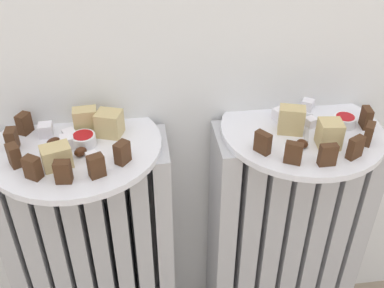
{
  "coord_description": "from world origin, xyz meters",
  "views": [
    {
      "loc": [
        -0.09,
        -0.41,
        1.06
      ],
      "look_at": [
        0.0,
        0.28,
        0.58
      ],
      "focal_mm": 42.37,
      "sensor_mm": 36.0,
      "label": 1
    }
  ],
  "objects_px": {
    "plate_left": "(77,146)",
    "plate_right": "(301,130)",
    "radiator_right": "(283,241)",
    "jam_bowl_left": "(84,139)",
    "fork": "(307,125)",
    "jam_bowl_right": "(345,120)",
    "radiator_left": "(97,260)"
  },
  "relations": [
    {
      "from": "radiator_right",
      "to": "plate_right",
      "type": "bearing_deg",
      "value": -146.31
    },
    {
      "from": "plate_left",
      "to": "plate_right",
      "type": "bearing_deg",
      "value": 0.0
    },
    {
      "from": "radiator_left",
      "to": "radiator_right",
      "type": "xyz_separation_m",
      "value": [
        0.42,
        0.0,
        -0.0
      ]
    },
    {
      "from": "radiator_right",
      "to": "plate_right",
      "type": "xyz_separation_m",
      "value": [
        -0.0,
        -0.0,
        0.3
      ]
    },
    {
      "from": "plate_left",
      "to": "fork",
      "type": "bearing_deg",
      "value": 0.45
    },
    {
      "from": "jam_bowl_left",
      "to": "fork",
      "type": "bearing_deg",
      "value": 1.3
    },
    {
      "from": "plate_left",
      "to": "radiator_right",
      "type": "bearing_deg",
      "value": 0.0
    },
    {
      "from": "fork",
      "to": "plate_left",
      "type": "bearing_deg",
      "value": -179.55
    },
    {
      "from": "radiator_left",
      "to": "radiator_right",
      "type": "distance_m",
      "value": 0.42
    },
    {
      "from": "radiator_left",
      "to": "fork",
      "type": "distance_m",
      "value": 0.53
    },
    {
      "from": "plate_right",
      "to": "fork",
      "type": "height_order",
      "value": "fork"
    },
    {
      "from": "radiator_right",
      "to": "jam_bowl_right",
      "type": "xyz_separation_m",
      "value": [
        0.08,
        -0.0,
        0.32
      ]
    },
    {
      "from": "plate_right",
      "to": "radiator_right",
      "type": "bearing_deg",
      "value": 33.69
    },
    {
      "from": "jam_bowl_right",
      "to": "radiator_left",
      "type": "bearing_deg",
      "value": 179.51
    },
    {
      "from": "plate_right",
      "to": "jam_bowl_right",
      "type": "distance_m",
      "value": 0.08
    },
    {
      "from": "radiator_right",
      "to": "fork",
      "type": "xyz_separation_m",
      "value": [
        0.01,
        0.0,
        0.31
      ]
    },
    {
      "from": "radiator_right",
      "to": "fork",
      "type": "distance_m",
      "value": 0.31
    },
    {
      "from": "fork",
      "to": "jam_bowl_right",
      "type": "bearing_deg",
      "value": -6.27
    },
    {
      "from": "plate_left",
      "to": "jam_bowl_left",
      "type": "height_order",
      "value": "jam_bowl_left"
    },
    {
      "from": "plate_right",
      "to": "fork",
      "type": "bearing_deg",
      "value": 16.48
    },
    {
      "from": "radiator_right",
      "to": "plate_left",
      "type": "xyz_separation_m",
      "value": [
        -0.42,
        -0.0,
        0.3
      ]
    },
    {
      "from": "radiator_right",
      "to": "radiator_left",
      "type": "bearing_deg",
      "value": 180.0
    },
    {
      "from": "radiator_left",
      "to": "plate_left",
      "type": "height_order",
      "value": "plate_left"
    },
    {
      "from": "plate_right",
      "to": "plate_left",
      "type": "bearing_deg",
      "value": 180.0
    },
    {
      "from": "jam_bowl_left",
      "to": "jam_bowl_right",
      "type": "distance_m",
      "value": 0.49
    },
    {
      "from": "jam_bowl_right",
      "to": "fork",
      "type": "xyz_separation_m",
      "value": [
        -0.07,
        0.01,
        -0.01
      ]
    },
    {
      "from": "radiator_left",
      "to": "plate_right",
      "type": "xyz_separation_m",
      "value": [
        0.42,
        -0.0,
        0.3
      ]
    },
    {
      "from": "jam_bowl_left",
      "to": "fork",
      "type": "distance_m",
      "value": 0.42
    },
    {
      "from": "plate_right",
      "to": "fork",
      "type": "distance_m",
      "value": 0.01
    },
    {
      "from": "radiator_left",
      "to": "plate_right",
      "type": "height_order",
      "value": "plate_right"
    },
    {
      "from": "jam_bowl_left",
      "to": "jam_bowl_right",
      "type": "height_order",
      "value": "jam_bowl_left"
    },
    {
      "from": "radiator_left",
      "to": "jam_bowl_right",
      "type": "relative_size",
      "value": 14.0
    }
  ]
}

